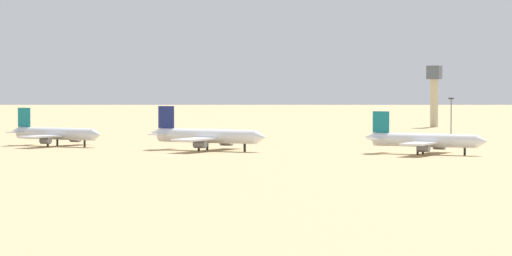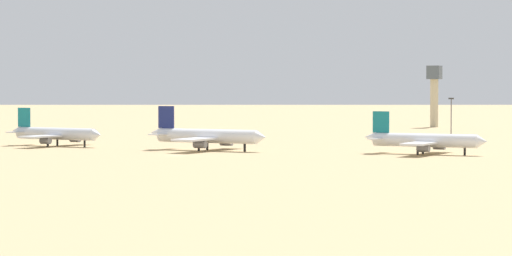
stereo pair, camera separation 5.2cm
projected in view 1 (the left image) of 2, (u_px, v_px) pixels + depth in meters
The scene contains 7 objects.
ground at pixel (176, 156), 284.70m from camera, with size 4000.00×4000.00×0.00m, color tan.
ridge_far_west at pixel (233, 72), 1293.12m from camera, with size 324.08×210.91×61.31m, color gray.
parked_jet_teal_1 at pixel (55, 134), 327.76m from camera, with size 31.77×26.95×10.50m.
parked_jet_navy_2 at pixel (206, 136), 305.92m from camera, with size 34.42×29.02×11.37m.
parked_jet_teal_3 at pixel (424, 140), 289.52m from camera, with size 31.38×26.38×10.37m.
control_tower at pixel (434, 90), 475.23m from camera, with size 5.20×5.20×24.54m.
light_pole_mid at pixel (451, 113), 396.00m from camera, with size 1.80×0.50×12.60m.
Camera 1 is at (131.91, -252.54, 16.94)m, focal length 83.65 mm.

